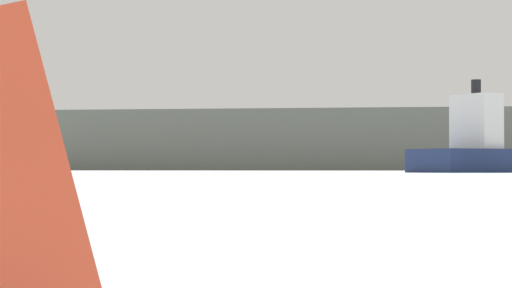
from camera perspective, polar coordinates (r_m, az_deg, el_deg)
distant_headland at (r=970.65m, az=11.95°, el=0.01°), size 699.20×399.21×44.74m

